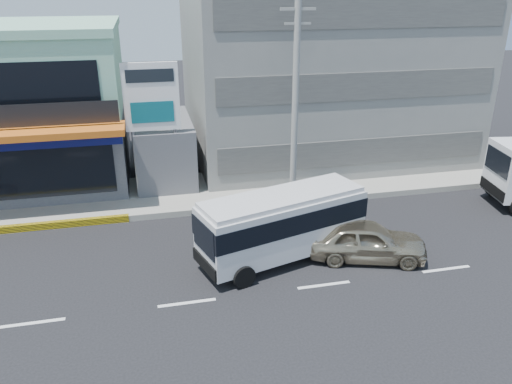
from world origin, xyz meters
TOP-DOWN VIEW (x-y plane):
  - ground at (0.00, 0.00)m, footprint 120.00×120.00m
  - sidewalk at (5.00, 9.50)m, footprint 70.00×5.00m
  - shop_building at (-8.00, 13.95)m, footprint 12.40×11.70m
  - concrete_building at (10.00, 15.00)m, footprint 16.00×12.00m
  - gap_structure at (0.00, 12.00)m, footprint 3.00×6.00m
  - satellite_dish at (0.00, 11.00)m, footprint 1.50×1.50m
  - billboard at (-0.50, 9.20)m, footprint 2.60×0.18m
  - utility_pole_near at (6.00, 7.40)m, footprint 1.60×0.30m
  - minibus at (4.00, 2.20)m, footprint 7.00×3.95m
  - sedan at (7.29, 1.50)m, footprint 5.04×3.18m

SIDE VIEW (x-z plane):
  - ground at x=0.00m, z-range 0.00..0.00m
  - sidewalk at x=5.00m, z-range 0.00..0.30m
  - sedan at x=7.29m, z-range 0.00..1.60m
  - minibus at x=4.00m, z-range 0.27..3.06m
  - gap_structure at x=0.00m, z-range 0.00..3.50m
  - satellite_dish at x=0.00m, z-range 3.50..3.65m
  - shop_building at x=-8.00m, z-range 0.00..8.00m
  - billboard at x=-0.50m, z-range 1.48..8.38m
  - utility_pole_near at x=6.00m, z-range 0.15..10.15m
  - concrete_building at x=10.00m, z-range 0.00..14.00m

